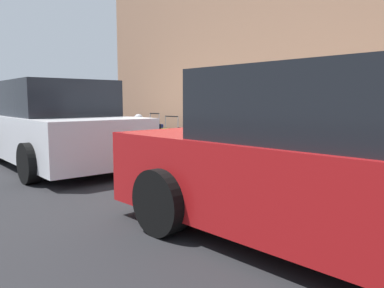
# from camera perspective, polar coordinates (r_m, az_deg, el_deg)

# --- Properties ---
(ground_plane) EXTENTS (40.00, 40.00, 0.00)m
(ground_plane) POSITION_cam_1_polar(r_m,az_deg,el_deg) (7.15, -1.38, -3.64)
(ground_plane) COLOR black
(sidewalk_curb) EXTENTS (18.00, 5.00, 0.14)m
(sidewalk_curb) POSITION_cam_1_polar(r_m,az_deg,el_deg) (8.97, 10.62, -1.20)
(sidewalk_curb) COLOR #ADA89E
(sidewalk_curb) RESTS_ON ground_plane
(suitcase_teal_1) EXTENTS (0.41, 0.26, 0.82)m
(suitcase_teal_1) POSITION_cam_1_polar(r_m,az_deg,el_deg) (5.60, 26.31, -2.69)
(suitcase_teal_1) COLOR #0F606B
(suitcase_teal_1) RESTS_ON sidewalk_curb
(suitcase_maroon_2) EXTENTS (0.47, 0.25, 0.79)m
(suitcase_maroon_2) POSITION_cam_1_polar(r_m,az_deg,el_deg) (5.74, 21.74, -1.56)
(suitcase_maroon_2) COLOR maroon
(suitcase_maroon_2) RESTS_ON sidewalk_curb
(suitcase_olive_3) EXTENTS (0.39, 0.22, 0.84)m
(suitcase_olive_3) POSITION_cam_1_polar(r_m,az_deg,el_deg) (5.87, 17.19, -1.62)
(suitcase_olive_3) COLOR #59601E
(suitcase_olive_3) RESTS_ON sidewalk_curb
(suitcase_navy_4) EXTENTS (0.38, 0.21, 0.79)m
(suitcase_navy_4) POSITION_cam_1_polar(r_m,az_deg,el_deg) (6.18, 14.26, -1.37)
(suitcase_navy_4) COLOR navy
(suitcase_navy_4) RESTS_ON sidewalk_curb
(suitcase_red_5) EXTENTS (0.48, 0.26, 0.83)m
(suitcase_red_5) POSITION_cam_1_polar(r_m,az_deg,el_deg) (6.42, 10.69, -0.18)
(suitcase_red_5) COLOR red
(suitcase_red_5) RESTS_ON sidewalk_curb
(suitcase_silver_6) EXTENTS (0.42, 0.22, 0.75)m
(suitcase_silver_6) POSITION_cam_1_polar(r_m,az_deg,el_deg) (6.74, 7.45, -0.77)
(suitcase_silver_6) COLOR #9EA0A8
(suitcase_silver_6) RESTS_ON sidewalk_curb
(suitcase_black_7) EXTENTS (0.44, 0.27, 0.78)m
(suitcase_black_7) POSITION_cam_1_polar(r_m,az_deg,el_deg) (7.06, 4.59, -0.34)
(suitcase_black_7) COLOR black
(suitcase_black_7) RESTS_ON sidewalk_curb
(suitcase_teal_8) EXTENTS (0.42, 0.21, 0.80)m
(suitcase_teal_8) POSITION_cam_1_polar(r_m,az_deg,el_deg) (7.38, 1.83, 0.00)
(suitcase_teal_8) COLOR #0F606B
(suitcase_teal_8) RESTS_ON sidewalk_curb
(suitcase_maroon_9) EXTENTS (0.45, 0.21, 0.60)m
(suitcase_maroon_9) POSITION_cam_1_polar(r_m,az_deg,el_deg) (7.66, -1.17, 0.16)
(suitcase_maroon_9) COLOR maroon
(suitcase_maroon_9) RESTS_ON sidewalk_curb
(suitcase_olive_10) EXTENTS (0.48, 0.23, 0.82)m
(suitcase_olive_10) POSITION_cam_1_polar(r_m,az_deg,el_deg) (8.10, -3.12, 0.51)
(suitcase_olive_10) COLOR #59601E
(suitcase_olive_10) RESTS_ON sidewalk_curb
(suitcase_navy_11) EXTENTS (0.39, 0.18, 0.87)m
(suitcase_navy_11) POSITION_cam_1_polar(r_m,az_deg,el_deg) (8.41, -5.69, 0.98)
(suitcase_navy_11) COLOR navy
(suitcase_navy_11) RESTS_ON sidewalk_curb
(fire_hydrant) EXTENTS (0.39, 0.21, 0.82)m
(fire_hydrant) POSITION_cam_1_polar(r_m,az_deg,el_deg) (9.00, -8.15, 2.07)
(fire_hydrant) COLOR #99999E
(fire_hydrant) RESTS_ON sidewalk_curb
(bollard_post) EXTENTS (0.11, 0.11, 0.78)m
(bollard_post) POSITION_cam_1_polar(r_m,az_deg,el_deg) (9.37, -10.81, 1.97)
(bollard_post) COLOR brown
(bollard_post) RESTS_ON sidewalk_curb
(parked_car_red_0) EXTENTS (4.48, 2.02, 1.55)m
(parked_car_red_0) POSITION_cam_1_polar(r_m,az_deg,el_deg) (3.37, 22.73, -3.20)
(parked_car_red_0) COLOR #AD1619
(parked_car_red_0) RESTS_ON ground_plane
(parked_car_white_1) EXTENTS (4.52, 2.24, 1.65)m
(parked_car_white_1) POSITION_cam_1_polar(r_m,az_deg,el_deg) (7.80, -20.10, 2.52)
(parked_car_white_1) COLOR silver
(parked_car_white_1) RESTS_ON ground_plane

